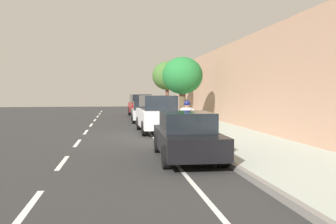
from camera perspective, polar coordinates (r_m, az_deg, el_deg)
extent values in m
plane|color=#2D2D2D|center=(17.00, -3.34, -4.05)|extent=(76.22, 76.22, 0.00)
cube|color=#A6B1A7|center=(17.71, 8.76, -3.53)|extent=(3.85, 47.64, 0.16)
cube|color=gray|center=(17.23, 2.37, -3.68)|extent=(0.16, 47.64, 0.16)
cube|color=white|center=(7.19, -21.88, -14.29)|extent=(0.14, 2.20, 0.01)
cube|color=white|center=(11.20, -16.89, -7.94)|extent=(0.14, 2.20, 0.01)
cube|color=white|center=(15.31, -14.61, -4.93)|extent=(0.14, 2.20, 0.01)
cube|color=white|center=(19.46, -13.31, -3.21)|extent=(0.14, 2.20, 0.01)
cube|color=white|center=(23.62, -12.47, -2.08)|extent=(0.14, 2.20, 0.01)
cube|color=white|center=(27.80, -11.89, -1.30)|extent=(0.14, 2.20, 0.01)
cube|color=white|center=(31.98, -11.45, -0.72)|extent=(0.14, 2.20, 0.01)
cube|color=white|center=(36.17, -11.12, -0.27)|extent=(0.14, 2.20, 0.01)
cube|color=white|center=(40.36, -10.86, 0.08)|extent=(0.14, 2.20, 0.01)
cube|color=white|center=(17.02, -2.51, -4.03)|extent=(0.12, 47.64, 0.01)
cube|color=tan|center=(18.37, 15.34, 4.61)|extent=(0.50, 47.64, 5.27)
cube|color=black|center=(11.23, 3.05, -4.69)|extent=(1.89, 4.45, 0.64)
cube|color=black|center=(11.16, 3.06, -1.53)|extent=(1.61, 2.15, 0.60)
cylinder|color=black|center=(12.75, 5.59, -4.98)|extent=(0.24, 0.67, 0.66)
cylinder|color=black|center=(12.50, -1.70, -5.13)|extent=(0.24, 0.67, 0.66)
cylinder|color=black|center=(10.14, 8.94, -7.12)|extent=(0.24, 0.67, 0.66)
cylinder|color=black|center=(9.83, -0.27, -7.41)|extent=(0.24, 0.67, 0.66)
cube|color=white|center=(18.75, -1.77, -0.98)|extent=(2.02, 4.75, 0.90)
cube|color=black|center=(18.71, -1.77, 1.56)|extent=(1.75, 3.14, 0.76)
cylinder|color=black|center=(20.36, 0.08, -1.78)|extent=(0.24, 0.77, 0.76)
cylinder|color=black|center=(20.12, -4.83, -1.85)|extent=(0.24, 0.77, 0.76)
cylinder|color=black|center=(17.51, 1.76, -2.59)|extent=(0.24, 0.77, 0.76)
cylinder|color=black|center=(17.24, -3.94, -2.68)|extent=(0.24, 0.77, 0.76)
cube|color=#B7BABF|center=(25.61, -3.92, -0.28)|extent=(1.85, 4.44, 0.64)
cube|color=black|center=(25.58, -3.92, 1.11)|extent=(1.59, 2.13, 0.60)
cylinder|color=black|center=(27.04, -2.38, -0.66)|extent=(0.23, 0.66, 0.66)
cylinder|color=black|center=(26.95, -5.81, -0.69)|extent=(0.23, 0.66, 0.66)
cylinder|color=black|center=(24.33, -1.82, -1.09)|extent=(0.23, 0.66, 0.66)
cylinder|color=black|center=(24.23, -5.63, -1.12)|extent=(0.23, 0.66, 0.66)
cube|color=maroon|center=(31.91, -4.56, 0.72)|extent=(2.09, 4.78, 0.90)
cube|color=black|center=(31.88, -4.57, 2.21)|extent=(1.80, 3.17, 0.76)
cylinder|color=black|center=(33.48, -3.35, 0.15)|extent=(0.25, 0.77, 0.76)
cylinder|color=black|center=(33.29, -6.33, 0.12)|extent=(0.25, 0.77, 0.76)
cylinder|color=black|center=(30.59, -2.63, -0.13)|extent=(0.25, 0.77, 0.76)
cylinder|color=black|center=(30.39, -5.89, -0.16)|extent=(0.25, 0.77, 0.76)
torus|color=black|center=(14.74, 0.94, -3.74)|extent=(0.53, 0.55, 0.72)
torus|color=black|center=(15.60, 3.09, -3.36)|extent=(0.53, 0.55, 0.72)
cylinder|color=#197233|center=(15.05, 1.78, -3.25)|extent=(0.47, 0.49, 0.53)
cylinder|color=#197233|center=(15.36, 2.52, -3.16)|extent=(0.12, 0.13, 0.50)
cylinder|color=#197233|center=(15.07, 1.89, -2.31)|extent=(0.53, 0.55, 0.05)
cylinder|color=#197233|center=(15.47, 2.76, -3.72)|extent=(0.27, 0.28, 0.19)
cylinder|color=#197233|center=(15.49, 2.86, -2.81)|extent=(0.21, 0.21, 0.35)
cylinder|color=#197233|center=(14.75, 1.02, -3.07)|extent=(0.10, 0.11, 0.35)
cube|color=black|center=(15.37, 2.63, -2.09)|extent=(0.24, 0.24, 0.05)
cylinder|color=black|center=(14.76, 1.11, -2.16)|extent=(0.35, 0.34, 0.03)
cylinder|color=#C6B284|center=(14.80, 2.77, -3.40)|extent=(0.15, 0.15, 0.88)
cylinder|color=#C6B284|center=(14.72, 3.50, -3.44)|extent=(0.15, 0.15, 0.88)
cube|color=white|center=(14.69, 3.14, -0.50)|extent=(0.44, 0.40, 0.63)
cylinder|color=white|center=(14.79, 2.20, -0.59)|extent=(0.10, 0.10, 0.59)
cylinder|color=white|center=(14.60, 4.09, -0.64)|extent=(0.10, 0.10, 0.59)
sphere|color=tan|center=(14.67, 3.15, 1.20)|extent=(0.25, 0.25, 0.25)
sphere|color=navy|center=(14.67, 3.15, 1.37)|extent=(0.28, 0.28, 0.28)
cube|color=black|center=(14.88, 3.42, -0.38)|extent=(0.35, 0.31, 0.44)
cylinder|color=brown|center=(23.65, 2.37, 1.27)|extent=(0.44, 0.44, 2.39)
ellipsoid|color=#237333|center=(23.67, 2.38, 5.98)|extent=(2.74, 2.74, 2.51)
cylinder|color=brown|center=(30.59, -0.14, 2.05)|extent=(0.31, 0.31, 2.76)
ellipsoid|color=#406A2D|center=(30.62, -0.14, 5.98)|extent=(2.61, 2.61, 2.50)
cylinder|color=black|center=(30.85, 3.08, 0.22)|extent=(0.15, 0.15, 0.78)
cylinder|color=black|center=(31.02, 2.89, 0.24)|extent=(0.15, 0.15, 0.78)
cube|color=#264C26|center=(30.91, 2.99, 1.47)|extent=(0.34, 0.43, 0.56)
cylinder|color=#264C26|center=(30.69, 3.24, 1.40)|extent=(0.10, 0.10, 0.53)
cylinder|color=#264C26|center=(31.14, 2.74, 1.43)|extent=(0.10, 0.10, 0.53)
sphere|color=gray|center=(30.90, 2.99, 2.19)|extent=(0.22, 0.22, 0.22)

